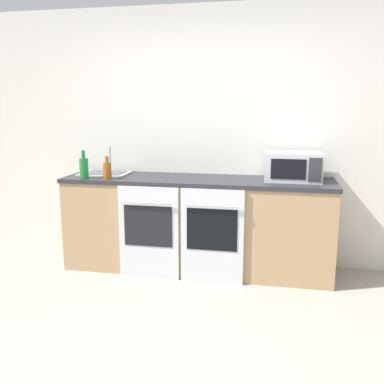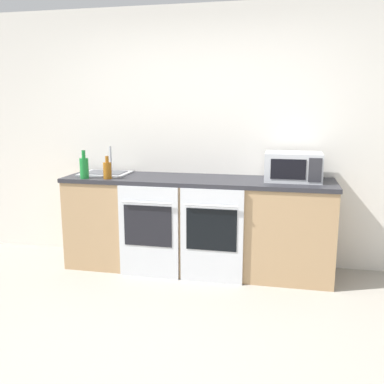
% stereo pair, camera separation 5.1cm
% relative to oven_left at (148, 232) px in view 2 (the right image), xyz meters
% --- Properties ---
extents(ground_plane, '(16.00, 16.00, 0.00)m').
position_rel_oven_left_xyz_m(ground_plane, '(0.40, -1.30, -0.45)').
color(ground_plane, gray).
extents(wall_back, '(10.00, 0.06, 2.60)m').
position_rel_oven_left_xyz_m(wall_back, '(0.40, 0.66, 0.85)').
color(wall_back, silver).
rests_on(wall_back, ground_plane).
extents(counter_back, '(2.63, 0.63, 0.93)m').
position_rel_oven_left_xyz_m(counter_back, '(0.40, 0.32, 0.01)').
color(counter_back, tan).
rests_on(counter_back, ground_plane).
extents(oven_left, '(0.58, 0.06, 0.89)m').
position_rel_oven_left_xyz_m(oven_left, '(0.00, 0.00, 0.00)').
color(oven_left, silver).
rests_on(oven_left, ground_plane).
extents(oven_right, '(0.58, 0.06, 0.89)m').
position_rel_oven_left_xyz_m(oven_right, '(0.60, 0.00, 0.00)').
color(oven_right, silver).
rests_on(oven_right, ground_plane).
extents(microwave, '(0.52, 0.37, 0.27)m').
position_rel_oven_left_xyz_m(microwave, '(1.31, 0.37, 0.61)').
color(microwave, '#B7BABF').
rests_on(microwave, counter_back).
extents(bottle_green, '(0.08, 0.08, 0.27)m').
position_rel_oven_left_xyz_m(bottle_green, '(-0.66, 0.08, 0.58)').
color(bottle_green, '#19722D').
rests_on(bottle_green, counter_back).
extents(bottle_amber, '(0.08, 0.08, 0.22)m').
position_rel_oven_left_xyz_m(bottle_amber, '(-0.44, 0.11, 0.56)').
color(bottle_amber, '#8C5114').
rests_on(bottle_amber, counter_back).
extents(sink, '(0.48, 0.38, 0.27)m').
position_rel_oven_left_xyz_m(sink, '(-0.57, 0.38, 0.49)').
color(sink, '#A8AAAF').
rests_on(sink, counter_back).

